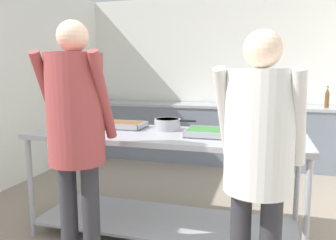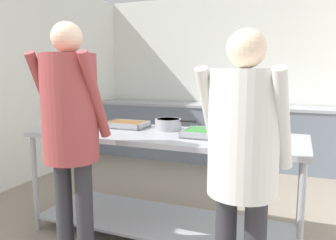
{
  "view_description": "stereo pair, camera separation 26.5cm",
  "coord_description": "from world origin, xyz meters",
  "px_view_note": "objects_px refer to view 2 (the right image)",
  "views": [
    {
      "loc": [
        0.66,
        -1.23,
        1.41
      ],
      "look_at": [
        -0.13,
        1.45,
        1.01
      ],
      "focal_mm": 35.0,
      "sensor_mm": 36.0,
      "label": 1
    },
    {
      "loc": [
        0.91,
        -1.14,
        1.41
      ],
      "look_at": [
        -0.13,
        1.45,
        1.01
      ],
      "focal_mm": 35.0,
      "sensor_mm": 36.0,
      "label": 2
    }
  ],
  "objects_px": {
    "broccoli_bowl": "(266,131)",
    "guest_serving_left": "(70,121)",
    "serving_tray_vegetables": "(214,134)",
    "serving_tray_roast": "(127,125)",
    "guest_serving_right": "(243,148)",
    "sauce_pan": "(168,124)",
    "plate_stack": "(80,125)"
  },
  "relations": [
    {
      "from": "serving_tray_roast",
      "to": "serving_tray_vegetables",
      "type": "relative_size",
      "value": 0.81
    },
    {
      "from": "guest_serving_left",
      "to": "sauce_pan",
      "type": "bearing_deg",
      "value": 65.23
    },
    {
      "from": "serving_tray_roast",
      "to": "guest_serving_right",
      "type": "distance_m",
      "value": 1.49
    },
    {
      "from": "serving_tray_vegetables",
      "to": "guest_serving_left",
      "type": "relative_size",
      "value": 0.27
    },
    {
      "from": "serving_tray_roast",
      "to": "serving_tray_vegetables",
      "type": "distance_m",
      "value": 0.88
    },
    {
      "from": "guest_serving_left",
      "to": "guest_serving_right",
      "type": "bearing_deg",
      "value": -2.15
    },
    {
      "from": "guest_serving_left",
      "to": "guest_serving_right",
      "type": "xyz_separation_m",
      "value": [
        1.19,
        -0.04,
        -0.07
      ]
    },
    {
      "from": "plate_stack",
      "to": "serving_tray_vegetables",
      "type": "bearing_deg",
      "value": 4.25
    },
    {
      "from": "plate_stack",
      "to": "guest_serving_right",
      "type": "bearing_deg",
      "value": -22.07
    },
    {
      "from": "serving_tray_roast",
      "to": "guest_serving_left",
      "type": "distance_m",
      "value": 0.84
    },
    {
      "from": "plate_stack",
      "to": "serving_tray_roast",
      "type": "bearing_deg",
      "value": 34.53
    },
    {
      "from": "guest_serving_right",
      "to": "sauce_pan",
      "type": "bearing_deg",
      "value": 131.88
    },
    {
      "from": "sauce_pan",
      "to": "broccoli_bowl",
      "type": "xyz_separation_m",
      "value": [
        0.83,
        0.05,
        -0.02
      ]
    },
    {
      "from": "serving_tray_vegetables",
      "to": "guest_serving_left",
      "type": "distance_m",
      "value": 1.09
    },
    {
      "from": "sauce_pan",
      "to": "guest_serving_right",
      "type": "height_order",
      "value": "guest_serving_right"
    },
    {
      "from": "serving_tray_vegetables",
      "to": "guest_serving_right",
      "type": "distance_m",
      "value": 0.8
    },
    {
      "from": "serving_tray_roast",
      "to": "serving_tray_vegetables",
      "type": "height_order",
      "value": "same"
    },
    {
      "from": "plate_stack",
      "to": "sauce_pan",
      "type": "xyz_separation_m",
      "value": [
        0.76,
        0.26,
        0.02
      ]
    },
    {
      "from": "serving_tray_vegetables",
      "to": "broccoli_bowl",
      "type": "distance_m",
      "value": 0.44
    },
    {
      "from": "serving_tray_roast",
      "to": "serving_tray_vegetables",
      "type": "xyz_separation_m",
      "value": [
        0.87,
        -0.15,
        0.0
      ]
    },
    {
      "from": "guest_serving_right",
      "to": "guest_serving_left",
      "type": "bearing_deg",
      "value": 177.85
    },
    {
      "from": "broccoli_bowl",
      "to": "serving_tray_vegetables",
      "type": "bearing_deg",
      "value": -149.39
    },
    {
      "from": "broccoli_bowl",
      "to": "guest_serving_right",
      "type": "relative_size",
      "value": 0.13
    },
    {
      "from": "sauce_pan",
      "to": "guest_serving_left",
      "type": "height_order",
      "value": "guest_serving_left"
    },
    {
      "from": "sauce_pan",
      "to": "serving_tray_vegetables",
      "type": "bearing_deg",
      "value": -20.19
    },
    {
      "from": "broccoli_bowl",
      "to": "guest_serving_left",
      "type": "bearing_deg",
      "value": -143.58
    },
    {
      "from": "plate_stack",
      "to": "serving_tray_roast",
      "type": "distance_m",
      "value": 0.42
    },
    {
      "from": "sauce_pan",
      "to": "serving_tray_roast",
      "type": "bearing_deg",
      "value": -177.51
    },
    {
      "from": "serving_tray_roast",
      "to": "guest_serving_right",
      "type": "xyz_separation_m",
      "value": [
        1.21,
        -0.87,
        0.08
      ]
    },
    {
      "from": "sauce_pan",
      "to": "broccoli_bowl",
      "type": "relative_size",
      "value": 1.81
    },
    {
      "from": "serving_tray_roast",
      "to": "guest_serving_right",
      "type": "relative_size",
      "value": 0.23
    },
    {
      "from": "serving_tray_roast",
      "to": "sauce_pan",
      "type": "distance_m",
      "value": 0.41
    }
  ]
}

